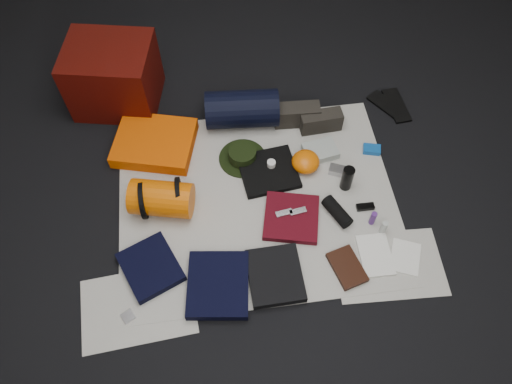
{
  "coord_description": "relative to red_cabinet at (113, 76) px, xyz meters",
  "views": [
    {
      "loc": [
        -0.21,
        -1.48,
        2.51
      ],
      "look_at": [
        -0.01,
        -0.0,
        0.1
      ],
      "focal_mm": 35.0,
      "sensor_mm": 36.0,
      "label": 1
    }
  ],
  "objects": [
    {
      "name": "boonie_crown",
      "position": [
        0.75,
        -0.59,
        -0.17
      ],
      "size": [
        0.17,
        0.17,
        0.08
      ],
      "primitive_type": "cylinder",
      "color": "black",
      "rests_on": "boonie_brim"
    },
    {
      "name": "energy_bar_b",
      "position": [
        1.01,
        -1.04,
        -0.16
      ],
      "size": [
        0.1,
        0.05,
        0.01
      ],
      "primitive_type": "cube",
      "rotation": [
        0.0,
        0.0,
        0.14
      ],
      "color": "#AEAEB3",
      "rests_on": "red_shirt"
    },
    {
      "name": "trousers_navy_a",
      "position": [
        0.17,
        -1.25,
        -0.19
      ],
      "size": [
        0.38,
        0.4,
        0.05
      ],
      "primitive_type": "cube",
      "rotation": [
        0.0,
        0.0,
        0.41
      ],
      "color": "black",
      "rests_on": "newspaper_mat"
    },
    {
      "name": "sack_strap_left",
      "position": [
        0.15,
        -0.88,
        -0.1
      ],
      "size": [
        0.02,
        0.22,
        0.22
      ],
      "primitive_type": "cylinder",
      "rotation": [
        0.0,
        1.57,
        0.0
      ],
      "color": "black",
      "rests_on": "newspaper_mat"
    },
    {
      "name": "navy_duffel",
      "position": [
        0.78,
        -0.3,
        -0.09
      ],
      "size": [
        0.47,
        0.27,
        0.24
      ],
      "primitive_type": "cylinder",
      "rotation": [
        0.0,
        1.57,
        -0.08
      ],
      "color": "black",
      "rests_on": "newspaper_mat"
    },
    {
      "name": "black_tshirt",
      "position": [
        0.89,
        -0.72,
        -0.19
      ],
      "size": [
        0.36,
        0.35,
        0.03
      ],
      "primitive_type": "cube",
      "rotation": [
        0.0,
        0.0,
        0.11
      ],
      "color": "black",
      "rests_on": "newspaper_mat"
    },
    {
      "name": "compact_camera",
      "position": [
        1.3,
        -0.77,
        -0.19
      ],
      "size": [
        0.12,
        0.1,
        0.04
      ],
      "primitive_type": "cube",
      "rotation": [
        0.0,
        0.0,
        -0.4
      ],
      "color": "#AEAEB3",
      "rests_on": "newspaper_mat"
    },
    {
      "name": "map_printout",
      "position": [
        1.55,
        -1.37,
        -0.21
      ],
      "size": [
        0.22,
        0.24,
        0.01
      ],
      "primitive_type": "cube",
      "rotation": [
        0.0,
        0.0,
        -0.4
      ],
      "color": "silver",
      "rests_on": "newspaper_mat"
    },
    {
      "name": "water_bottle",
      "position": [
        1.32,
        -0.88,
        -0.13
      ],
      "size": [
        0.09,
        0.09,
        0.17
      ],
      "primitive_type": "cylinder",
      "rotation": [
        0.0,
        0.0,
        0.35
      ],
      "color": "black",
      "rests_on": "newspaper_mat"
    },
    {
      "name": "newspaper_sheet_front_right",
      "position": [
        1.45,
        -1.4,
        -0.22
      ],
      "size": [
        0.6,
        0.43,
        0.0
      ],
      "primitive_type": "cube",
      "rotation": [
        0.0,
        0.0,
        -0.05
      ],
      "color": "silver",
      "rests_on": "floor"
    },
    {
      "name": "energy_bar_a",
      "position": [
        0.93,
        -1.04,
        -0.16
      ],
      "size": [
        0.1,
        0.05,
        0.01
      ],
      "primitive_type": "cube",
      "rotation": [
        0.0,
        0.0,
        0.14
      ],
      "color": "#AEAEB3",
      "rests_on": "red_shirt"
    },
    {
      "name": "red_shirt",
      "position": [
        0.97,
        -1.06,
        -0.19
      ],
      "size": [
        0.37,
        0.37,
        0.04
      ],
      "primitive_type": "cube",
      "rotation": [
        0.0,
        0.0,
        -0.24
      ],
      "color": "#4C0812",
      "rests_on": "newspaper_mat"
    },
    {
      "name": "first_aid_pouch",
      "position": [
        1.22,
        -0.62,
        -0.19
      ],
      "size": [
        0.22,
        0.18,
        0.05
      ],
      "primitive_type": "cube",
      "rotation": [
        0.0,
        0.0,
        0.18
      ],
      "color": "#959D96",
      "rests_on": "newspaper_mat"
    },
    {
      "name": "paperback_book",
      "position": [
        1.21,
        -1.39,
        -0.2
      ],
      "size": [
        0.2,
        0.25,
        0.03
      ],
      "primitive_type": "cube",
      "rotation": [
        0.0,
        0.0,
        0.26
      ],
      "color": "black",
      "rests_on": "newspaper_mat"
    },
    {
      "name": "cyan_case",
      "position": [
        1.55,
        -0.65,
        -0.19
      ],
      "size": [
        0.12,
        0.09,
        0.03
      ],
      "primitive_type": "cube",
      "rotation": [
        0.0,
        0.0,
        -0.26
      ],
      "color": "#104D9C",
      "rests_on": "newspaper_mat"
    },
    {
      "name": "map_booklet",
      "position": [
        1.38,
        -1.34,
        -0.2
      ],
      "size": [
        0.18,
        0.25,
        0.01
      ],
      "primitive_type": "cube",
      "rotation": [
        0.0,
        0.0,
        -0.03
      ],
      "color": "silver",
      "rests_on": "newspaper_mat"
    },
    {
      "name": "sack_strap_right",
      "position": [
        0.35,
        -0.88,
        -0.1
      ],
      "size": [
        0.03,
        0.22,
        0.22
      ],
      "primitive_type": "cylinder",
      "rotation": [
        0.0,
        1.57,
        0.0
      ],
      "color": "black",
      "rests_on": "newspaper_mat"
    },
    {
      "name": "sleeping_pad",
      "position": [
        0.22,
        -0.43,
        -0.17
      ],
      "size": [
        0.56,
        0.5,
        0.09
      ],
      "primitive_type": "cube",
      "rotation": [
        0.0,
        0.0,
        -0.27
      ],
      "color": "#E75102",
      "rests_on": "newspaper_mat"
    },
    {
      "name": "speaker",
      "position": [
        1.23,
        -1.06,
        -0.17
      ],
      "size": [
        0.16,
        0.21,
        0.08
      ],
      "primitive_type": "cylinder",
      "rotation": [
        1.57,
        0.0,
        0.45
      ],
      "color": "black",
      "rests_on": "newspaper_mat"
    },
    {
      "name": "trousers_navy_b",
      "position": [
        0.52,
        -1.4,
        -0.18
      ],
      "size": [
        0.36,
        0.4,
        0.06
      ],
      "primitive_type": "cube",
      "rotation": [
        0.0,
        0.0,
        -0.13
      ],
      "color": "black",
      "rests_on": "newspaper_mat"
    },
    {
      "name": "flip_flop_left",
      "position": [
        1.75,
        -0.3,
        -0.21
      ],
      "size": [
        0.25,
        0.29,
        0.02
      ],
      "primitive_type": "cube",
      "rotation": [
        0.0,
        0.0,
        0.6
      ],
      "color": "black",
      "rests_on": "floor"
    },
    {
      "name": "hiking_boot_right",
      "position": [
        1.27,
        -0.42,
        -0.15
      ],
      "size": [
        0.27,
        0.11,
        0.13
      ],
      "primitive_type": "cube",
      "rotation": [
        0.0,
        0.0,
        0.05
      ],
      "color": "black",
      "rests_on": "newspaper_mat"
    },
    {
      "name": "trousers_charcoal",
      "position": [
        0.82,
        -1.39,
        -0.19
      ],
      "size": [
        0.29,
        0.33,
        0.05
      ],
      "primitive_type": "cube",
      "rotation": [
        0.0,
        0.0,
        0.02
      ],
      "color": "black",
      "rests_on": "newspaper_mat"
    },
    {
      "name": "newspaper_mat",
      "position": [
        0.8,
        -0.9,
        -0.21
      ],
      "size": [
        1.6,
        1.3,
        0.01
      ],
      "primitive_type": "cube",
      "color": "silver",
      "rests_on": "floor"
    },
    {
      "name": "flip_flop_right",
      "position": [
        1.81,
        -0.31,
        -0.21
      ],
      "size": [
        0.13,
        0.3,
        0.02
      ],
      "primitive_type": "cube",
      "rotation": [
        0.0,
        0.0,
        0.07
      ],
      "color": "black",
      "rests_on": "floor"
    },
    {
      "name": "boonie_brim",
      "position": [
        0.75,
        -0.59,
        -0.21
      ],
      "size": [
        0.35,
        0.35,
        0.01
      ],
      "primitive_type": "cylinder",
      "rotation": [
        0.0,
        0.0,
        -0.23
      ],
      "color": "black",
      "rests_on": "newspaper_mat"
    },
    {
      "name": "floor",
      "position": [
        0.8,
        -0.9,
        -0.23
      ],
      "size": [
        4.5,
        4.5,
        0.02
      ],
      "primitive_type": "cube",
      "color": "black",
      "rests_on": "ground"
    },
    {
      "name": "toiletry_clear",
      "position": [
        1.46,
        -1.2,
        -0.16
      ],
      "size": [
        0.04,
        0.04,
        0.1
      ],
      "primitive_type": "cylinder",
      "rotation": [
        0.0,
        0.0,
        0.18
      ],
      "color": "#A8ADA8",
      "rests_on": "newspaper_mat"
    },
    {
      "name": "orange_stuff_sack",
      "position": [
        1.11,
        -0.71,
        -0.16
      ],
      "size": [
        0.2,
        0.2,
        0.11
      ],
      "primitive_type": "ellipsoid",
      "rotation": [
        0.0,
        0.0,
        -0.24
      ],
      "color": "#D35803",
      "rests_on": "newspaper_mat"
    },
    {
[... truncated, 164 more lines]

